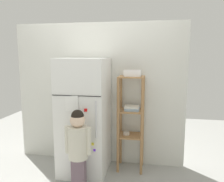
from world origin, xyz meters
TOP-DOWN VIEW (x-y plane):
  - ground_plane at (0.00, 0.00)m, footprint 6.00×6.00m
  - kitchen_wall_back at (0.00, 0.37)m, footprint 2.52×0.03m
  - refrigerator at (-0.12, 0.02)m, footprint 0.62×0.67m
  - child_standing at (-0.05, -0.44)m, footprint 0.32×0.24m
  - pantry_shelf_unit at (0.50, 0.18)m, footprint 0.36×0.31m
  - fruit_bin at (0.53, 0.16)m, footprint 0.23×0.15m

SIDE VIEW (x-z plane):
  - ground_plane at x=0.00m, z-range 0.00..0.00m
  - child_standing at x=-0.05m, z-range 0.10..1.09m
  - pantry_shelf_unit at x=0.50m, z-range 0.11..1.44m
  - refrigerator at x=-0.12m, z-range 0.00..1.57m
  - kitchen_wall_back at x=0.00m, z-range 0.00..2.07m
  - fruit_bin at x=0.53m, z-range 1.32..1.40m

